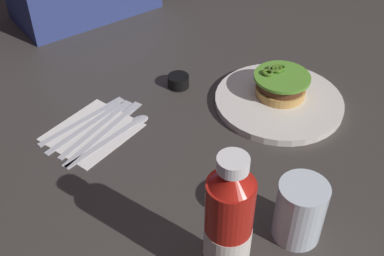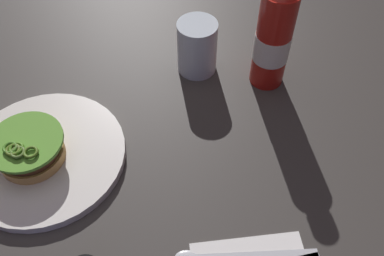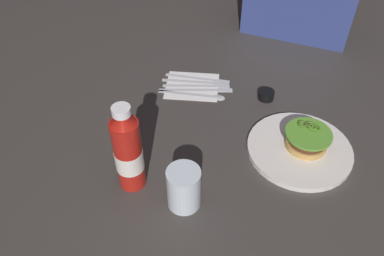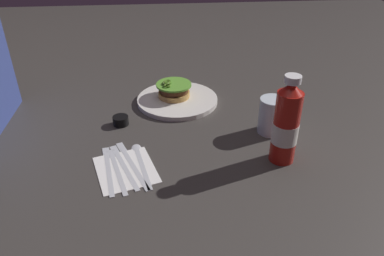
% 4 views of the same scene
% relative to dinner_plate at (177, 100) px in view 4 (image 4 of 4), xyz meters
% --- Properties ---
extents(ground_plane, '(3.00, 3.00, 0.00)m').
position_rel_dinner_plate_xyz_m(ground_plane, '(-0.08, 0.02, -0.01)').
color(ground_plane, '#393531').
extents(dinner_plate, '(0.26, 0.26, 0.02)m').
position_rel_dinner_plate_xyz_m(dinner_plate, '(0.00, 0.00, 0.00)').
color(dinner_plate, silver).
rests_on(dinner_plate, ground_plane).
extents(burger_sandwich, '(0.12, 0.12, 0.05)m').
position_rel_dinner_plate_xyz_m(burger_sandwich, '(0.01, 0.01, 0.03)').
color(burger_sandwich, tan).
rests_on(burger_sandwich, dinner_plate).
extents(ketchup_bottle, '(0.06, 0.06, 0.23)m').
position_rel_dinner_plate_xyz_m(ketchup_bottle, '(-0.35, -0.25, 0.10)').
color(ketchup_bottle, '#B11B13').
rests_on(ketchup_bottle, ground_plane).
extents(water_glass, '(0.08, 0.08, 0.10)m').
position_rel_dinner_plate_xyz_m(water_glass, '(-0.21, -0.25, 0.04)').
color(water_glass, silver).
rests_on(water_glass, ground_plane).
extents(condiment_cup, '(0.05, 0.05, 0.03)m').
position_rel_dinner_plate_xyz_m(condiment_cup, '(-0.13, 0.18, 0.01)').
color(condiment_cup, black).
rests_on(condiment_cup, ground_plane).
extents(napkin, '(0.19, 0.18, 0.00)m').
position_rel_dinner_plate_xyz_m(napkin, '(-0.35, 0.15, -0.01)').
color(napkin, white).
rests_on(napkin, ground_plane).
extents(spoon_utensil, '(0.20, 0.06, 0.00)m').
position_rel_dinner_plate_xyz_m(spoon_utensil, '(-0.31, 0.12, -0.00)').
color(spoon_utensil, silver).
rests_on(spoon_utensil, napkin).
extents(table_knife, '(0.21, 0.10, 0.00)m').
position_rel_dinner_plate_xyz_m(table_knife, '(-0.32, 0.14, -0.00)').
color(table_knife, silver).
rests_on(table_knife, napkin).
extents(butter_knife, '(0.20, 0.09, 0.00)m').
position_rel_dinner_plate_xyz_m(butter_knife, '(-0.33, 0.16, -0.00)').
color(butter_knife, silver).
rests_on(butter_knife, napkin).
extents(fork_utensil, '(0.19, 0.07, 0.00)m').
position_rel_dinner_plate_xyz_m(fork_utensil, '(-0.34, 0.17, -0.00)').
color(fork_utensil, silver).
rests_on(fork_utensil, napkin).
extents(steak_knife, '(0.20, 0.05, 0.00)m').
position_rel_dinner_plate_xyz_m(steak_knife, '(-0.34, 0.19, -0.00)').
color(steak_knife, silver).
rests_on(steak_knife, napkin).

